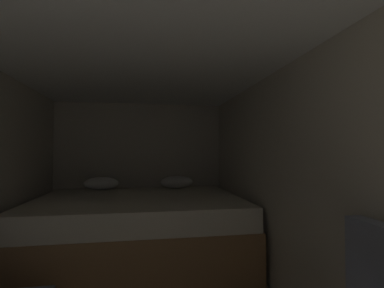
% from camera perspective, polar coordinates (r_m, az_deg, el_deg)
% --- Properties ---
extents(wall_back, '(2.68, 0.05, 2.11)m').
position_cam_1_polar(wall_back, '(4.52, -10.55, -5.23)').
color(wall_back, beige).
rests_on(wall_back, ground).
extents(wall_right, '(0.05, 4.80, 2.11)m').
position_cam_1_polar(wall_right, '(2.46, 21.37, -8.17)').
color(wall_right, beige).
rests_on(wall_right, ground).
extents(ceiling_slab, '(2.68, 4.80, 0.05)m').
position_cam_1_polar(ceiling_slab, '(2.24, -11.14, 19.20)').
color(ceiling_slab, white).
rests_on(ceiling_slab, wall_left).
extents(bed, '(2.46, 1.87, 0.97)m').
position_cam_1_polar(bed, '(3.64, -10.79, -16.60)').
color(bed, '#9E7247').
rests_on(bed, ground).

